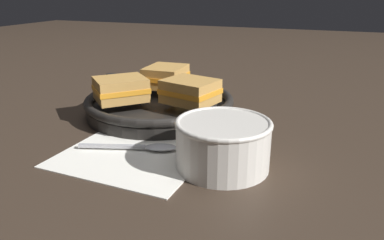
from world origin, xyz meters
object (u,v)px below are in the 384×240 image
object	(u,v)px
skillet	(159,104)
sandwich_near_right	(121,89)
soup_bowl	(223,141)
sandwich_far_left	(190,91)
sandwich_near_left	(166,76)
spoon	(147,147)

from	to	relation	value
skillet	sandwich_near_right	xyz separation A→B (m)	(-0.06, -0.06, 0.04)
soup_bowl	sandwich_far_left	distance (m)	0.21
sandwich_near_left	skillet	bearing A→B (deg)	-75.63
sandwich_near_right	sandwich_far_left	bearing A→B (deg)	15.33
skillet	sandwich_near_right	bearing A→B (deg)	-133.17
skillet	sandwich_near_left	bearing A→B (deg)	104.37
spoon	skillet	xyz separation A→B (m)	(-0.07, 0.18, 0.01)
spoon	sandwich_far_left	distance (m)	0.17
sandwich_far_left	sandwich_near_right	bearing A→B (deg)	-164.67
skillet	sandwich_far_left	size ratio (longest dim) A/B	3.38
sandwich_near_left	sandwich_near_right	world-z (taller)	same
spoon	sandwich_near_left	distance (m)	0.28
skillet	sandwich_near_right	world-z (taller)	sandwich_near_right
spoon	soup_bowl	bearing A→B (deg)	-22.27
soup_bowl	skillet	distance (m)	0.28
spoon	skillet	world-z (taller)	skillet
spoon	sandwich_near_left	world-z (taller)	sandwich_near_left
spoon	sandwich_near_right	distance (m)	0.18
sandwich_far_left	spoon	bearing A→B (deg)	-94.58
soup_bowl	skillet	xyz separation A→B (m)	(-0.20, 0.19, -0.02)
sandwich_near_right	sandwich_far_left	size ratio (longest dim) A/B	1.11
skillet	sandwich_near_right	size ratio (longest dim) A/B	3.05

